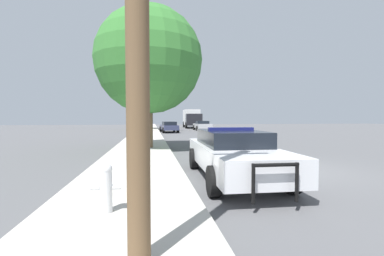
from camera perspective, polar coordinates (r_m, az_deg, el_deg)
name	(u,v)px	position (r m, az deg, el deg)	size (l,w,h in m)	color
ground_plane	(289,170)	(9.35, 20.66, -8.67)	(110.00, 110.00, 0.00)	#565659
sidewalk_left	(134,173)	(8.15, -12.76, -9.73)	(3.00, 110.00, 0.13)	#BCB7AD
police_car	(233,152)	(7.55, 9.02, -5.37)	(2.19, 5.32, 1.47)	white
fire_hydrant	(106,186)	(4.77, -18.59, -12.14)	(0.51, 0.22, 0.86)	white
traffic_light	(155,100)	(31.64, -8.13, 6.21)	(3.41, 0.35, 5.35)	#424247
car_background_oncoming	(202,125)	(34.63, 2.27, 0.63)	(2.08, 4.50, 1.27)	#B7B7BC
car_background_midblock	(169,127)	(29.98, -5.13, 0.33)	(2.13, 4.37, 1.26)	#333856
box_truck	(192,118)	(43.18, -0.07, 2.28)	(2.93, 8.09, 3.05)	black
tree_sidewalk_near	(149,60)	(14.45, -9.52, 14.58)	(5.73, 5.73, 7.57)	brown
tree_sidewalk_far	(146,97)	(36.72, -10.26, 6.77)	(4.82, 4.82, 6.88)	brown
traffic_cone	(136,182)	(5.76, -12.27, -11.63)	(0.39, 0.39, 0.50)	orange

